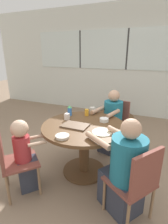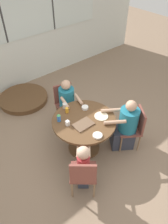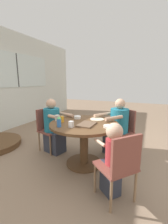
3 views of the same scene
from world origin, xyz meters
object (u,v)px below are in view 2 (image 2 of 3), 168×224
object	(u,v)px
sippy_cup	(59,117)
person_man_blue_shirt	(125,127)
coffee_mug	(65,106)
juice_glass	(67,110)
bowl_cereal	(85,108)
folded_table_stack	(24,98)
bowl_white_shallow	(98,135)
chair_for_toddler	(83,174)
milk_carton_small	(68,123)
person_woman_green_shirt	(68,106)
chair_for_man_blue_shirt	(135,126)
chair_for_woman_green_shirt	(65,100)
person_toddler	(83,167)

from	to	relation	value
sippy_cup	person_man_blue_shirt	bearing A→B (deg)	-34.98
coffee_mug	juice_glass	bearing A→B (deg)	-111.20
sippy_cup	juice_glass	size ratio (longest dim) A/B	1.58
bowl_cereal	folded_table_stack	size ratio (longest dim) A/B	0.11
coffee_mug	bowl_white_shallow	xyz separation A→B (m)	(-0.02, -0.90, -0.03)
chair_for_toddler	coffee_mug	distance (m)	1.33
chair_for_toddler	bowl_cereal	size ratio (longest dim) A/B	6.89
milk_carton_small	bowl_white_shallow	bearing A→B (deg)	-66.99
person_woman_green_shirt	milk_carton_small	world-z (taller)	person_woman_green_shirt
juice_glass	bowl_cereal	size ratio (longest dim) A/B	0.82
chair_for_man_blue_shirt	bowl_cereal	bearing A→B (deg)	71.29
chair_for_woman_green_shirt	bowl_white_shallow	distance (m)	1.39
person_man_blue_shirt	folded_table_stack	size ratio (longest dim) A/B	0.92
milk_carton_small	person_woman_green_shirt	bearing A→B (deg)	54.04
sippy_cup	milk_carton_small	xyz separation A→B (m)	(0.05, -0.18, -0.03)
sippy_cup	person_toddler	bearing A→B (deg)	-100.90
folded_table_stack	chair_for_woman_green_shirt	bearing A→B (deg)	-70.92
chair_for_toddler	milk_carton_small	world-z (taller)	chair_for_toddler
sippy_cup	bowl_white_shallow	world-z (taller)	sippy_cup
chair_for_man_blue_shirt	folded_table_stack	size ratio (longest dim) A/B	0.73
milk_carton_small	sippy_cup	bearing A→B (deg)	105.97
chair_for_toddler	sippy_cup	bearing A→B (deg)	115.37
bowl_white_shallow	person_man_blue_shirt	bearing A→B (deg)	0.16
milk_carton_small	juice_glass	bearing A→B (deg)	55.22
folded_table_stack	person_toddler	bearing A→B (deg)	-96.99
milk_carton_small	folded_table_stack	xyz separation A→B (m)	(0.11, 2.01, -0.71)
chair_for_toddler	folded_table_stack	size ratio (longest dim) A/B	0.73
coffee_mug	sippy_cup	size ratio (longest dim) A/B	0.62
sippy_cup	juice_glass	distance (m)	0.26
sippy_cup	folded_table_stack	xyz separation A→B (m)	(0.17, 1.83, -0.74)
chair_for_man_blue_shirt	person_man_blue_shirt	bearing A→B (deg)	90.00
person_woman_green_shirt	folded_table_stack	bearing A→B (deg)	-60.48
person_woman_green_shirt	bowl_cereal	bearing A→B (deg)	106.45
chair_for_woman_green_shirt	bowl_cereal	bearing A→B (deg)	102.47
bowl_white_shallow	milk_carton_small	bearing A→B (deg)	113.01
person_woman_green_shirt	sippy_cup	distance (m)	0.79
chair_for_toddler	folded_table_stack	distance (m)	2.85
chair_for_man_blue_shirt	person_toddler	distance (m)	1.28
person_woman_green_shirt	person_toddler	world-z (taller)	person_woman_green_shirt
chair_for_man_blue_shirt	bowl_cereal	distance (m)	0.97
person_woman_green_shirt	person_man_blue_shirt	distance (m)	1.25
person_man_blue_shirt	chair_for_man_blue_shirt	bearing A→B (deg)	-90.00
person_woman_green_shirt	coffee_mug	world-z (taller)	person_woman_green_shirt
chair_for_woman_green_shirt	juice_glass	distance (m)	0.71
person_man_blue_shirt	juice_glass	size ratio (longest dim) A/B	10.66
person_woman_green_shirt	person_man_blue_shirt	world-z (taller)	person_man_blue_shirt
chair_for_toddler	coffee_mug	world-z (taller)	chair_for_toddler
person_toddler	bowl_cereal	world-z (taller)	person_toddler
person_woman_green_shirt	coffee_mug	size ratio (longest dim) A/B	10.76
chair_for_toddler	bowl_cereal	distance (m)	1.26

